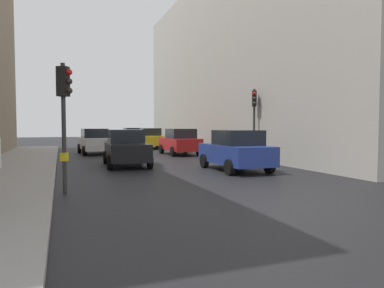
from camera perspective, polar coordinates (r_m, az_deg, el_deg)
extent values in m
plane|color=black|center=(9.43, 12.11, -8.97)|extent=(120.00, 120.00, 0.00)
cube|color=gray|center=(14.02, -27.98, -5.03)|extent=(3.31, 40.00, 0.16)
cube|color=#B2ADA3|center=(29.76, 13.10, 11.98)|extent=(12.00, 30.90, 13.36)
cylinder|color=#2D2D2D|center=(19.52, 9.96, 2.97)|extent=(0.12, 0.12, 3.95)
cube|color=black|center=(19.58, 10.00, 7.22)|extent=(0.35, 0.38, 0.84)
cube|color=yellow|center=(19.54, 9.94, 0.26)|extent=(0.25, 0.24, 0.24)
sphere|color=red|center=(19.41, 10.03, 8.03)|extent=(0.18, 0.18, 0.18)
sphere|color=#2D231E|center=(19.39, 10.02, 7.27)|extent=(0.18, 0.18, 0.18)
sphere|color=#2D231E|center=(19.37, 10.02, 6.50)|extent=(0.18, 0.18, 0.18)
cylinder|color=#2D2D2D|center=(10.73, -19.95, 2.33)|extent=(0.12, 0.12, 3.71)
cube|color=black|center=(10.81, -20.07, 9.44)|extent=(0.38, 0.36, 0.84)
cube|color=yellow|center=(10.77, -19.87, -1.96)|extent=(0.24, 0.25, 0.24)
sphere|color=red|center=(10.74, -19.21, 10.89)|extent=(0.18, 0.18, 0.18)
sphere|color=#2D231E|center=(10.71, -19.18, 9.51)|extent=(0.18, 0.18, 0.18)
sphere|color=#2D231E|center=(10.68, -19.16, 8.13)|extent=(0.18, 0.18, 0.18)
cube|color=#2D6038|center=(37.99, -9.63, 1.01)|extent=(1.82, 4.21, 0.80)
cube|color=black|center=(37.73, -9.57, 2.09)|extent=(1.61, 2.01, 0.64)
cylinder|color=black|center=(39.18, -11.28, 0.46)|extent=(0.22, 0.64, 0.64)
cylinder|color=black|center=(39.50, -8.69, 0.50)|extent=(0.22, 0.64, 0.64)
cylinder|color=black|center=(36.52, -10.62, 0.30)|extent=(0.22, 0.64, 0.64)
cylinder|color=black|center=(36.86, -7.86, 0.34)|extent=(0.22, 0.64, 0.64)
cube|color=navy|center=(15.54, 6.92, -1.60)|extent=(1.85, 4.22, 0.80)
cube|color=black|center=(15.27, 7.35, 1.02)|extent=(1.62, 2.02, 0.64)
cylinder|color=black|center=(16.43, 1.98, -2.74)|extent=(0.23, 0.64, 0.64)
cylinder|color=black|center=(17.18, 7.58, -2.52)|extent=(0.23, 0.64, 0.64)
cylinder|color=black|center=(13.97, 6.09, -3.74)|extent=(0.23, 0.64, 0.64)
cylinder|color=black|center=(14.84, 12.37, -3.41)|extent=(0.23, 0.64, 0.64)
cube|color=yellow|center=(31.02, -6.82, 0.62)|extent=(2.12, 4.33, 0.80)
cube|color=black|center=(30.76, -6.75, 1.94)|extent=(1.75, 2.12, 0.64)
cylinder|color=black|center=(32.25, -8.78, -0.02)|extent=(0.27, 0.66, 0.64)
cylinder|color=black|center=(32.52, -5.63, 0.02)|extent=(0.27, 0.66, 0.64)
cylinder|color=black|center=(29.57, -8.12, -0.27)|extent=(0.27, 0.66, 0.64)
cylinder|color=black|center=(29.87, -4.70, -0.22)|extent=(0.27, 0.66, 0.64)
cube|color=silver|center=(25.59, -15.35, 0.07)|extent=(2.06, 4.31, 0.80)
cube|color=black|center=(25.81, -15.46, 1.69)|extent=(1.72, 2.10, 0.64)
cylinder|color=black|center=(24.44, -12.78, -0.97)|extent=(0.26, 0.65, 0.64)
cylinder|color=black|center=(24.15, -16.97, -1.07)|extent=(0.26, 0.65, 0.64)
cylinder|color=black|center=(27.09, -13.89, -0.61)|extent=(0.26, 0.65, 0.64)
cylinder|color=black|center=(26.83, -17.68, -0.70)|extent=(0.26, 0.65, 0.64)
cube|color=black|center=(17.49, -10.53, -1.13)|extent=(2.00, 4.28, 0.80)
cube|color=black|center=(17.71, -10.65, 1.25)|extent=(1.70, 2.08, 0.64)
cylinder|color=black|center=(16.34, -6.80, -2.79)|extent=(0.25, 0.65, 0.64)
cylinder|color=black|center=(16.10, -13.11, -2.93)|extent=(0.25, 0.65, 0.64)
cylinder|color=black|center=(18.98, -8.32, -2.01)|extent=(0.25, 0.65, 0.64)
cylinder|color=black|center=(18.78, -13.76, -2.12)|extent=(0.25, 0.65, 0.64)
cube|color=red|center=(24.08, -2.02, 0.00)|extent=(1.82, 4.21, 0.80)
cube|color=black|center=(23.82, -1.83, 1.70)|extent=(1.61, 2.01, 0.64)
cylinder|color=black|center=(25.13, -4.95, -0.81)|extent=(0.22, 0.64, 0.64)
cylinder|color=black|center=(25.67, -1.08, -0.72)|extent=(0.22, 0.64, 0.64)
cylinder|color=black|center=(22.55, -3.09, -1.22)|extent=(0.22, 0.64, 0.64)
cylinder|color=black|center=(23.15, 1.16, -1.11)|extent=(0.22, 0.64, 0.64)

